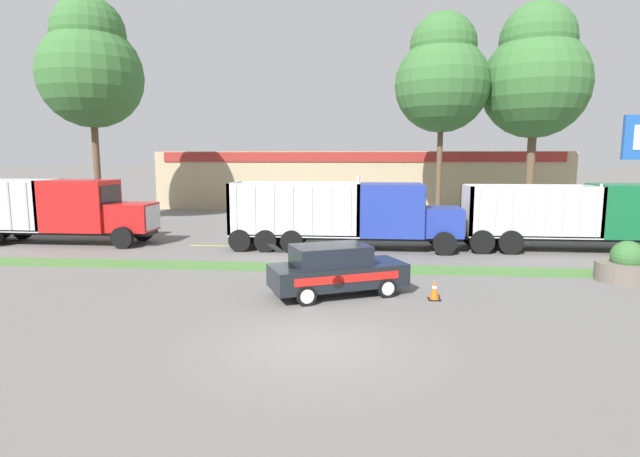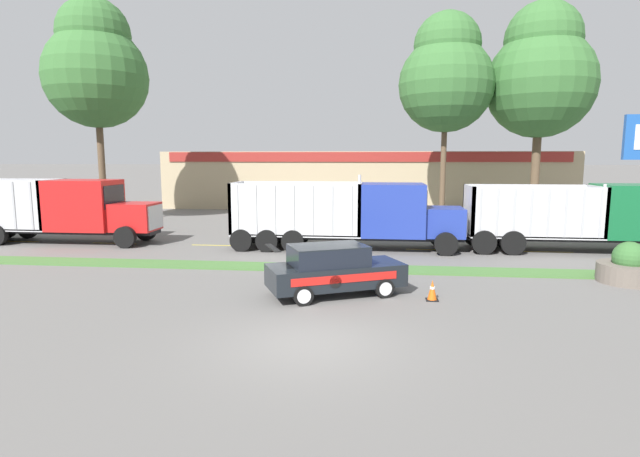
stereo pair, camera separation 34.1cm
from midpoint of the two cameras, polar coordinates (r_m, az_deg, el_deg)
ground_plane at (r=12.35m, az=-0.44°, el=-12.91°), size 600.00×600.00×0.00m
grass_verge at (r=20.07m, az=2.28°, el=-4.55°), size 120.00×1.42×0.06m
centre_line_1 at (r=30.93m, az=-30.98°, el=-1.27°), size 2.40×0.14×0.01m
centre_line_2 at (r=28.00m, az=-22.14°, el=-1.57°), size 2.40×0.14×0.01m
centre_line_3 at (r=25.88m, az=-11.56°, el=-1.89°), size 2.40×0.14×0.01m
centre_line_4 at (r=24.77m, az=0.43°, el=-2.17°), size 2.40×0.14×0.01m
centre_line_5 at (r=24.82m, az=12.94°, el=-2.36°), size 2.40×0.14×0.01m
centre_line_6 at (r=26.01m, az=24.85°, el=-2.43°), size 2.40×0.14×0.01m
dump_truck_lead at (r=24.18m, az=5.91°, el=1.43°), size 11.11×2.73×3.64m
dump_truck_mid at (r=28.89m, az=-26.41°, el=1.81°), size 11.08×2.58×3.30m
dump_truck_trail at (r=26.97m, az=30.11°, el=1.05°), size 10.72×2.70×3.25m
rally_car at (r=16.16m, az=2.16°, el=-4.71°), size 4.67×3.39×1.68m
stone_planter at (r=21.05m, az=32.20°, el=-3.82°), size 2.08×2.08×1.48m
traffic_cone at (r=16.11m, az=13.31°, el=-6.89°), size 0.38×0.38×0.65m
store_building_backdrop at (r=47.49m, az=5.26°, el=5.72°), size 34.70×12.10×4.92m
tree_behind_left at (r=36.51m, az=-24.00°, el=16.57°), size 6.52×6.52×14.46m
tree_behind_centre at (r=34.85m, az=14.52°, el=16.61°), size 6.13×6.13×13.71m
tree_behind_right at (r=37.02m, az=24.20°, el=15.87°), size 6.97×6.97×14.41m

